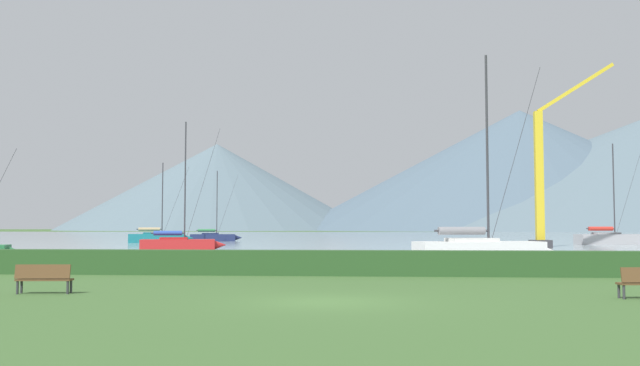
# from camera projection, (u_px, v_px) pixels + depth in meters

# --- Properties ---
(ground_plane) EXTENTS (1000.00, 1000.00, 0.00)m
(ground_plane) POSITION_uv_depth(u_px,v_px,m) (326.00, 302.00, 20.26)
(ground_plane) COLOR #3D602D
(harbor_water) EXTENTS (320.00, 246.00, 0.00)m
(harbor_water) POSITION_uv_depth(u_px,v_px,m) (371.00, 236.00, 156.55)
(harbor_water) COLOR #8C9EA3
(harbor_water) RESTS_ON ground_plane
(hedge_line) EXTENTS (80.00, 1.20, 1.11)m
(hedge_line) POSITION_uv_depth(u_px,v_px,m) (344.00, 263.00, 31.24)
(hedge_line) COLOR #284C23
(hedge_line) RESTS_ON ground_plane
(sailboat_slip_1) EXTENTS (8.69, 4.55, 10.76)m
(sailboat_slip_1) POSITION_uv_depth(u_px,v_px,m) (158.00, 237.00, 94.29)
(sailboat_slip_1) COLOR #19707A
(sailboat_slip_1) RESTS_ON harbor_water
(sailboat_slip_2) EXTENTS (9.24, 3.91, 12.21)m
(sailboat_slip_2) POSITION_uv_depth(u_px,v_px,m) (611.00, 238.00, 84.66)
(sailboat_slip_2) COLOR #9E9EA3
(sailboat_slip_2) RESTS_ON harbor_water
(sailboat_slip_3) EXTENTS (9.22, 4.58, 13.01)m
(sailboat_slip_3) POSITION_uv_depth(u_px,v_px,m) (480.00, 249.00, 43.71)
(sailboat_slip_3) COLOR white
(sailboat_slip_3) RESTS_ON harbor_water
(sailboat_slip_5) EXTENTS (7.66, 3.58, 11.59)m
(sailboat_slip_5) POSITION_uv_depth(u_px,v_px,m) (179.00, 244.00, 62.70)
(sailboat_slip_5) COLOR red
(sailboat_slip_5) RESTS_ON harbor_water
(sailboat_slip_6) EXTENTS (7.72, 3.52, 10.37)m
(sailboat_slip_6) POSITION_uv_depth(u_px,v_px,m) (214.00, 237.00, 103.24)
(sailboat_slip_6) COLOR navy
(sailboat_slip_6) RESTS_ON harbor_water
(park_bench_near_path) EXTENTS (1.80, 0.66, 0.95)m
(park_bench_near_path) POSITION_uv_depth(u_px,v_px,m) (44.00, 277.00, 22.69)
(park_bench_near_path) COLOR brown
(park_bench_near_path) RESTS_ON ground_plane
(dock_crane) EXTENTS (8.69, 2.00, 18.91)m
(dock_crane) POSITION_uv_depth(u_px,v_px,m) (543.00, 184.00, 71.84)
(dock_crane) COLOR #333338
(dock_crane) RESTS_ON ground_plane
(distant_hill_central_peak) EXTENTS (265.26, 265.26, 69.27)m
(distant_hill_central_peak) POSITION_uv_depth(u_px,v_px,m) (520.00, 170.00, 404.78)
(distant_hill_central_peak) COLOR #4C6070
(distant_hill_central_peak) RESTS_ON ground_plane
(distant_hill_east_ridge) EXTENTS (181.51, 181.51, 50.57)m
(distant_hill_east_ridge) POSITION_uv_depth(u_px,v_px,m) (217.00, 187.00, 412.21)
(distant_hill_east_ridge) COLOR slate
(distant_hill_east_ridge) RESTS_ON ground_plane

